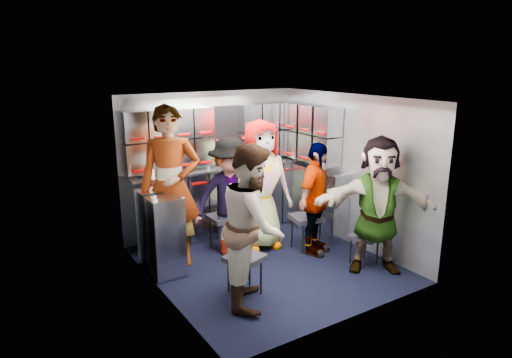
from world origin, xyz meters
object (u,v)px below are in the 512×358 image
jump_seat_mid_left (224,219)px  jump_seat_center (254,215)px  jump_seat_near_left (244,260)px  attendant_arc_b (230,197)px  attendant_arc_a (253,225)px  jump_seat_mid_right (306,219)px  attendant_arc_d (315,199)px  attendant_standing (171,187)px  jump_seat_near_right (365,237)px  attendant_arc_e (378,205)px  attendant_arc_c (261,185)px

jump_seat_mid_left → jump_seat_center: jump_seat_mid_left is taller
jump_seat_near_left → attendant_arc_b: 1.20m
attendant_arc_a → jump_seat_near_left: bearing=33.8°
jump_seat_mid_right → attendant_arc_d: (0.00, -0.18, 0.34)m
attendant_standing → attendant_arc_b: 0.82m
jump_seat_near_left → jump_seat_mid_right: (1.37, 0.63, 0.02)m
jump_seat_near_right → jump_seat_near_left: bearing=174.3°
jump_seat_mid_left → attendant_arc_d: attendant_arc_d is taller
attendant_arc_a → attendant_arc_e: 1.68m
attendant_arc_d → attendant_arc_e: 0.86m
jump_seat_center → attendant_arc_c: (0.00, -0.18, 0.48)m
jump_seat_near_left → attendant_arc_b: size_ratio=0.30×
jump_seat_mid_left → attendant_arc_a: size_ratio=0.28×
jump_seat_mid_right → attendant_arc_c: (-0.49, 0.40, 0.47)m
jump_seat_center → jump_seat_mid_right: (0.49, -0.58, 0.01)m
jump_seat_center → attendant_arc_e: (0.80, -1.55, 0.43)m
jump_seat_mid_left → attendant_standing: attendant_standing is taller
jump_seat_center → attendant_arc_d: size_ratio=0.30×
jump_seat_mid_left → attendant_arc_d: size_ratio=0.32×
attendant_arc_a → jump_seat_center: bearing=1.4°
jump_seat_mid_left → attendant_arc_d: (0.95, -0.79, 0.33)m
attendant_arc_d → attendant_arc_e: attendant_arc_e is taller
jump_seat_near_left → jump_seat_center: jump_seat_center is taller
jump_seat_mid_right → jump_seat_near_right: bearing=-68.7°
jump_seat_mid_left → attendant_arc_e: 2.07m
jump_seat_mid_left → attendant_arc_b: attendant_arc_b is taller
attendant_standing → attendant_arc_a: size_ratio=1.17×
jump_seat_mid_left → attendant_arc_a: (-0.42, -1.42, 0.44)m
attendant_arc_c → attendant_standing: bearing=-178.5°
attendant_standing → attendant_arc_d: attendant_standing is taller
jump_seat_mid_right → attendant_arc_b: size_ratio=0.30×
jump_seat_center → attendant_arc_b: 0.62m
jump_seat_center → attendant_arc_c: bearing=-90.0°
jump_seat_mid_right → attendant_arc_e: bearing=-72.3°
jump_seat_near_left → jump_seat_mid_left: (0.42, 1.24, 0.02)m
jump_seat_mid_right → attendant_arc_b: 1.10m
attendant_standing → attendant_arc_d: bearing=3.4°
jump_seat_near_left → attendant_arc_a: size_ratio=0.27×
jump_seat_mid_right → jump_seat_near_right: (0.31, -0.80, -0.06)m
jump_seat_center → attendant_arc_b: size_ratio=0.29×
jump_seat_near_right → attendant_standing: (-2.04, 1.32, 0.66)m
attendant_arc_a → attendant_arc_e: bearing=-61.9°
jump_seat_mid_right → attendant_standing: attendant_standing is taller
attendant_arc_a → attendant_arc_b: 1.31m
attendant_arc_c → jump_seat_center: bearing=97.6°
attendant_arc_a → jump_seat_mid_right: bearing=-25.6°
attendant_arc_c → attendant_arc_e: 1.59m
attendant_standing → jump_seat_near_right: bearing=-7.3°
jump_seat_near_left → attendant_arc_e: (1.68, -0.35, 0.44)m
attendant_arc_b → jump_seat_mid_left: bearing=97.7°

